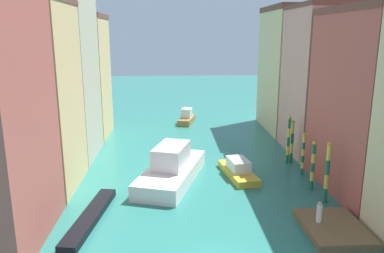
{
  "coord_description": "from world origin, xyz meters",
  "views": [
    {
      "loc": [
        -2.44,
        -18.4,
        12.9
      ],
      "look_at": [
        0.18,
        28.1,
        1.5
      ],
      "focal_mm": 35.69,
      "sensor_mm": 36.0,
      "label": 1
    }
  ],
  "objects_px": {
    "mooring_pole_4": "(292,141)",
    "gondola_black": "(90,217)",
    "waterfront_dock": "(334,228)",
    "mooring_pole_2": "(303,154)",
    "motorboat_0": "(238,170)",
    "vaporetto_white": "(172,169)",
    "motorboat_1": "(187,118)",
    "person_on_dock": "(319,212)",
    "mooring_pole_3": "(288,140)",
    "mooring_pole_0": "(327,172)",
    "mooring_pole_1": "(313,165)"
  },
  "relations": [
    {
      "from": "mooring_pole_0",
      "to": "motorboat_1",
      "type": "height_order",
      "value": "mooring_pole_0"
    },
    {
      "from": "vaporetto_white",
      "to": "gondola_black",
      "type": "distance_m",
      "value": 9.32
    },
    {
      "from": "mooring_pole_4",
      "to": "vaporetto_white",
      "type": "xyz_separation_m",
      "value": [
        -12.2,
        -4.14,
        -1.16
      ]
    },
    {
      "from": "motorboat_1",
      "to": "mooring_pole_0",
      "type": "bearing_deg",
      "value": -70.92
    },
    {
      "from": "mooring_pole_0",
      "to": "gondola_black",
      "type": "relative_size",
      "value": 0.56
    },
    {
      "from": "waterfront_dock",
      "to": "gondola_black",
      "type": "xyz_separation_m",
      "value": [
        -16.54,
        2.52,
        0.01
      ]
    },
    {
      "from": "mooring_pole_1",
      "to": "motorboat_0",
      "type": "height_order",
      "value": "mooring_pole_1"
    },
    {
      "from": "mooring_pole_1",
      "to": "vaporetto_white",
      "type": "distance_m",
      "value": 12.16
    },
    {
      "from": "mooring_pole_0",
      "to": "motorboat_0",
      "type": "relative_size",
      "value": 0.77
    },
    {
      "from": "waterfront_dock",
      "to": "mooring_pole_4",
      "type": "relative_size",
      "value": 1.14
    },
    {
      "from": "mooring_pole_2",
      "to": "vaporetto_white",
      "type": "bearing_deg",
      "value": -176.57
    },
    {
      "from": "mooring_pole_3",
      "to": "mooring_pole_1",
      "type": "bearing_deg",
      "value": -89.44
    },
    {
      "from": "mooring_pole_0",
      "to": "mooring_pole_3",
      "type": "relative_size",
      "value": 1.0
    },
    {
      "from": "mooring_pole_2",
      "to": "mooring_pole_4",
      "type": "xyz_separation_m",
      "value": [
        0.03,
        3.41,
        0.21
      ]
    },
    {
      "from": "mooring_pole_1",
      "to": "motorboat_0",
      "type": "distance_m",
      "value": 6.84
    },
    {
      "from": "mooring_pole_0",
      "to": "gondola_black",
      "type": "height_order",
      "value": "mooring_pole_0"
    },
    {
      "from": "motorboat_1",
      "to": "gondola_black",
      "type": "bearing_deg",
      "value": -105.17
    },
    {
      "from": "waterfront_dock",
      "to": "vaporetto_white",
      "type": "relative_size",
      "value": 0.46
    },
    {
      "from": "vaporetto_white",
      "to": "motorboat_0",
      "type": "bearing_deg",
      "value": 7.42
    },
    {
      "from": "mooring_pole_3",
      "to": "gondola_black",
      "type": "distance_m",
      "value": 20.9
    },
    {
      "from": "waterfront_dock",
      "to": "mooring_pole_1",
      "type": "height_order",
      "value": "mooring_pole_1"
    },
    {
      "from": "mooring_pole_4",
      "to": "mooring_pole_0",
      "type": "bearing_deg",
      "value": -91.39
    },
    {
      "from": "waterfront_dock",
      "to": "motorboat_1",
      "type": "relative_size",
      "value": 0.93
    },
    {
      "from": "mooring_pole_0",
      "to": "mooring_pole_3",
      "type": "distance_m",
      "value": 9.13
    },
    {
      "from": "mooring_pole_3",
      "to": "motorboat_0",
      "type": "xyz_separation_m",
      "value": [
        -5.58,
        -3.09,
        -1.92
      ]
    },
    {
      "from": "mooring_pole_4",
      "to": "gondola_black",
      "type": "distance_m",
      "value": 21.4
    },
    {
      "from": "waterfront_dock",
      "to": "mooring_pole_3",
      "type": "relative_size",
      "value": 1.03
    },
    {
      "from": "waterfront_dock",
      "to": "mooring_pole_0",
      "type": "height_order",
      "value": "mooring_pole_0"
    },
    {
      "from": "person_on_dock",
      "to": "motorboat_1",
      "type": "relative_size",
      "value": 0.27
    },
    {
      "from": "mooring_pole_0",
      "to": "mooring_pole_1",
      "type": "xyz_separation_m",
      "value": [
        -0.17,
        2.51,
        -0.32
      ]
    },
    {
      "from": "mooring_pole_2",
      "to": "mooring_pole_3",
      "type": "xyz_separation_m",
      "value": [
        -0.43,
        3.16,
        0.44
      ]
    },
    {
      "from": "mooring_pole_4",
      "to": "motorboat_0",
      "type": "xyz_separation_m",
      "value": [
        -6.04,
        -3.33,
        -1.69
      ]
    },
    {
      "from": "person_on_dock",
      "to": "mooring_pole_1",
      "type": "bearing_deg",
      "value": 73.68
    },
    {
      "from": "vaporetto_white",
      "to": "motorboat_1",
      "type": "xyz_separation_m",
      "value": [
        2.32,
        22.68,
        -0.37
      ]
    },
    {
      "from": "mooring_pole_4",
      "to": "motorboat_1",
      "type": "height_order",
      "value": "mooring_pole_4"
    },
    {
      "from": "person_on_dock",
      "to": "motorboat_1",
      "type": "height_order",
      "value": "motorboat_1"
    },
    {
      "from": "person_on_dock",
      "to": "mooring_pole_1",
      "type": "relative_size",
      "value": 0.34
    },
    {
      "from": "waterfront_dock",
      "to": "mooring_pole_4",
      "type": "distance_m",
      "value": 14.13
    },
    {
      "from": "mooring_pole_1",
      "to": "mooring_pole_3",
      "type": "distance_m",
      "value": 6.63
    },
    {
      "from": "vaporetto_white",
      "to": "motorboat_0",
      "type": "relative_size",
      "value": 1.75
    },
    {
      "from": "waterfront_dock",
      "to": "mooring_pole_4",
      "type": "height_order",
      "value": "mooring_pole_4"
    },
    {
      "from": "mooring_pole_3",
      "to": "mooring_pole_4",
      "type": "bearing_deg",
      "value": 27.68
    },
    {
      "from": "mooring_pole_0",
      "to": "gondola_black",
      "type": "distance_m",
      "value": 18.03
    },
    {
      "from": "mooring_pole_0",
      "to": "waterfront_dock",
      "type": "bearing_deg",
      "value": -105.15
    },
    {
      "from": "mooring_pole_1",
      "to": "motorboat_1",
      "type": "height_order",
      "value": "mooring_pole_1"
    },
    {
      "from": "person_on_dock",
      "to": "mooring_pole_3",
      "type": "xyz_separation_m",
      "value": [
        1.86,
        13.2,
        1.32
      ]
    },
    {
      "from": "mooring_pole_2",
      "to": "motorboat_0",
      "type": "height_order",
      "value": "mooring_pole_2"
    },
    {
      "from": "mooring_pole_4",
      "to": "gondola_black",
      "type": "height_order",
      "value": "mooring_pole_4"
    },
    {
      "from": "mooring_pole_3",
      "to": "gondola_black",
      "type": "relative_size",
      "value": 0.56
    },
    {
      "from": "mooring_pole_0",
      "to": "mooring_pole_2",
      "type": "distance_m",
      "value": 5.98
    }
  ]
}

